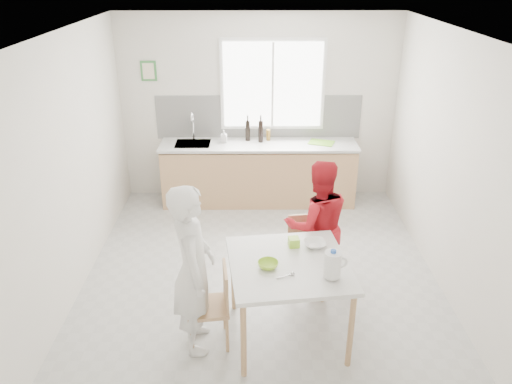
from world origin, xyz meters
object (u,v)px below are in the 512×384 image
person_red (317,225)px  bowl_green (268,265)px  dining_table (289,271)px  person_white (193,270)px  chair_left (214,303)px  bowl_white (315,244)px  chair_far (305,249)px  wine_bottle_a (261,131)px  milk_jug (333,264)px  wine_bottle_b (248,131)px

person_red → bowl_green: person_red is taller
dining_table → person_white: size_ratio=0.72×
chair_left → bowl_white: 1.10m
chair_left → person_red: person_red is taller
person_red → person_white: bearing=31.0°
chair_far → bowl_green: bowl_green is taller
dining_table → bowl_white: size_ratio=5.63×
dining_table → person_red: size_ratio=0.80×
chair_far → wine_bottle_a: bearing=94.7°
person_white → milk_jug: (1.21, -0.13, 0.14)m
wine_bottle_b → dining_table: bearing=-82.8°
chair_far → chair_left: bearing=-142.0°
chair_left → milk_jug: size_ratio=3.13×
chair_far → dining_table: bearing=-113.3°
bowl_white → wine_bottle_a: wine_bottle_a is taller
bowl_white → wine_bottle_a: bearing=99.8°
chair_far → bowl_white: bearing=-95.1°
person_red → wine_bottle_a: size_ratio=4.63×
person_red → dining_table: bearing=59.7°
chair_far → bowl_white: (0.02, -0.56, 0.40)m
dining_table → milk_jug: 0.48m
milk_jug → bowl_green: bearing=156.3°
person_red → milk_jug: size_ratio=5.71×
person_white → person_red: (1.22, 0.96, -0.08)m
chair_left → wine_bottle_a: (0.48, 3.13, 0.63)m
bowl_white → chair_left: bearing=-158.8°
person_white → bowl_white: person_white is taller
bowl_green → wine_bottle_b: 3.20m
chair_far → bowl_white: bowl_white is taller
person_red → milk_jug: (-0.01, -1.09, 0.22)m
person_white → milk_jug: 1.23m
person_red → bowl_white: person_red is taller
dining_table → wine_bottle_b: (-0.40, 3.11, 0.33)m
bowl_white → person_white: bearing=-160.9°
dining_table → bowl_white: bowl_white is taller
dining_table → bowl_white: (0.27, 0.28, 0.11)m
person_white → milk_jug: bearing=-103.3°
chair_far → bowl_green: 1.10m
person_red → chair_left: bearing=34.7°
chair_far → milk_jug: milk_jug is taller
person_red → wine_bottle_a: bearing=-82.4°
wine_bottle_a → bowl_green: bearing=-89.7°
person_white → wine_bottle_a: bearing=-18.7°
bowl_white → wine_bottle_b: 2.91m
dining_table → person_white: (-0.86, -0.11, 0.08)m
dining_table → bowl_green: bowl_green is taller
chair_left → bowl_white: (0.95, 0.37, 0.40)m
person_red → wine_bottle_a: 2.29m
bowl_white → milk_jug: (0.09, -0.52, 0.11)m
chair_left → chair_far: chair_far is taller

